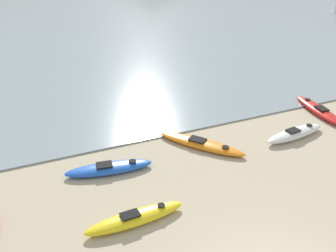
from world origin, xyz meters
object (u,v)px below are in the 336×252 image
object	(u,v)px
kayak_on_sand_3	(109,168)
kayak_on_sand_5	(135,218)
kayak_on_sand_2	(201,144)
kayak_on_sand_1	(319,110)
kayak_on_sand_0	(295,133)

from	to	relation	value
kayak_on_sand_3	kayak_on_sand_5	size ratio (longest dim) A/B	1.02
kayak_on_sand_2	kayak_on_sand_3	distance (m)	3.77
kayak_on_sand_1	kayak_on_sand_3	world-z (taller)	kayak_on_sand_1
kayak_on_sand_1	kayak_on_sand_3	distance (m)	10.15
kayak_on_sand_0	kayak_on_sand_3	size ratio (longest dim) A/B	0.97
kayak_on_sand_0	kayak_on_sand_2	bearing A→B (deg)	167.56
kayak_on_sand_0	kayak_on_sand_3	xyz separation A→B (m)	(-7.59, 0.61, -0.02)
kayak_on_sand_1	kayak_on_sand_5	size ratio (longest dim) A/B	1.13
kayak_on_sand_0	kayak_on_sand_5	distance (m)	7.96
kayak_on_sand_5	kayak_on_sand_2	bearing A→B (deg)	38.88
kayak_on_sand_2	kayak_on_sand_3	size ratio (longest dim) A/B	1.07
kayak_on_sand_3	kayak_on_sand_5	world-z (taller)	kayak_on_sand_5
kayak_on_sand_2	kayak_on_sand_0	bearing A→B (deg)	-12.44
kayak_on_sand_0	kayak_on_sand_2	xyz separation A→B (m)	(-3.82, 0.84, -0.03)
kayak_on_sand_0	kayak_on_sand_3	world-z (taller)	kayak_on_sand_0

